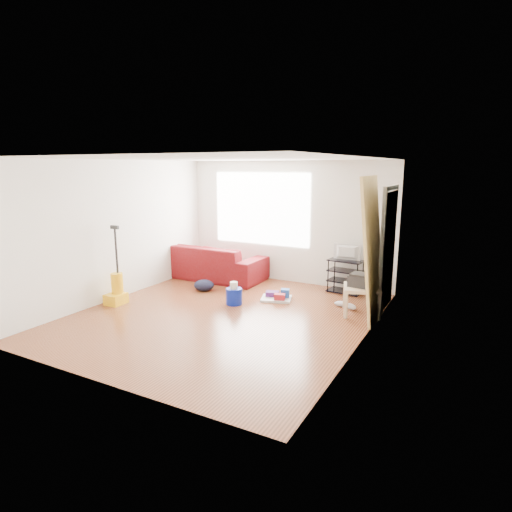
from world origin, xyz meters
The scene contains 13 objects.
room centered at (0.07, 0.15, 1.25)m, with size 4.51×5.01×2.51m.
sofa centered at (-1.62, 1.95, 0.00)m, with size 2.52×0.99×0.74m, color #5D060A.
tv_stand centered at (1.36, 2.22, 0.33)m, with size 0.67×0.43×0.64m.
tv centered at (1.36, 2.22, 0.79)m, with size 0.52×0.07×0.30m, color black.
side_table centered at (1.95, 1.16, 0.39)m, with size 0.72×0.72×0.47m.
printer centered at (1.95, 1.16, 0.57)m, with size 0.43×0.35×0.21m.
bucket centered at (-0.16, 0.61, 0.00)m, with size 0.29×0.29×0.29m, color #091B94.
toilet_paper centered at (-0.15, 0.59, 0.21)m, with size 0.13×0.13×0.12m, color silver.
cleaning_tray centered at (0.41, 1.20, 0.06)m, with size 0.64×0.57×0.19m.
backpack centered at (-1.11, 1.04, 0.00)m, with size 0.40×0.32×0.22m, color #171A34.
sneakers centered at (1.64, 1.34, 0.05)m, with size 0.43×0.22×0.10m.
vacuum centered at (-2.00, -0.34, 0.26)m, with size 0.30×0.34×1.39m.
door_panel centered at (2.13, 0.96, 0.00)m, with size 0.05×0.90×2.26m, color #AD8546.
Camera 1 is at (3.59, -5.57, 2.39)m, focal length 30.00 mm.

